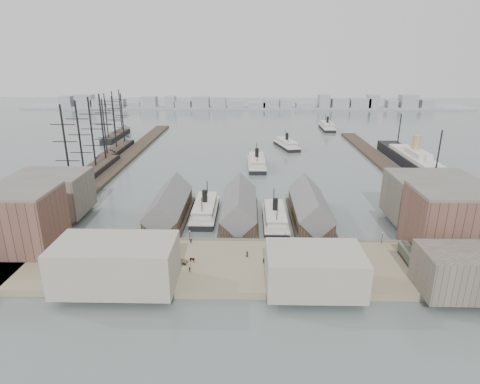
{
  "coord_description": "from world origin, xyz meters",
  "views": [
    {
      "loc": [
        3.26,
        -120.87,
        58.29
      ],
      "look_at": [
        0.0,
        30.0,
        6.0
      ],
      "focal_mm": 30.0,
      "sensor_mm": 36.0,
      "label": 1
    }
  ],
  "objects_px": {
    "horse_cart_left": "(81,256)",
    "horse_cart_right": "(295,271)",
    "ferry_docked_west": "(205,209)",
    "horse_cart_center": "(189,260)",
    "ocean_steamer": "(414,161)",
    "tram": "(408,254)"
  },
  "relations": [
    {
      "from": "horse_cart_center",
      "to": "ferry_docked_west",
      "type": "bearing_deg",
      "value": 26.18
    },
    {
      "from": "ocean_steamer",
      "to": "horse_cart_right",
      "type": "height_order",
      "value": "ocean_steamer"
    },
    {
      "from": "horse_cart_right",
      "to": "ocean_steamer",
      "type": "bearing_deg",
      "value": -38.09
    },
    {
      "from": "tram",
      "to": "horse_cart_center",
      "type": "distance_m",
      "value": 62.55
    },
    {
      "from": "ferry_docked_west",
      "to": "horse_cart_left",
      "type": "bearing_deg",
      "value": -130.11
    },
    {
      "from": "ferry_docked_west",
      "to": "horse_cart_right",
      "type": "height_order",
      "value": "ferry_docked_west"
    },
    {
      "from": "tram",
      "to": "horse_cart_left",
      "type": "xyz_separation_m",
      "value": [
        -94.33,
        -1.11,
        -1.13
      ]
    },
    {
      "from": "horse_cart_left",
      "to": "tram",
      "type": "bearing_deg",
      "value": -55.19
    },
    {
      "from": "horse_cart_center",
      "to": "tram",
      "type": "bearing_deg",
      "value": -60.58
    },
    {
      "from": "ocean_steamer",
      "to": "horse_cart_right",
      "type": "relative_size",
      "value": 18.64
    },
    {
      "from": "ocean_steamer",
      "to": "tram",
      "type": "distance_m",
      "value": 114.74
    },
    {
      "from": "ocean_steamer",
      "to": "ferry_docked_west",
      "type": "bearing_deg",
      "value": -146.53
    },
    {
      "from": "ferry_docked_west",
      "to": "horse_cart_center",
      "type": "distance_m",
      "value": 40.17
    },
    {
      "from": "horse_cart_left",
      "to": "horse_cart_right",
      "type": "bearing_deg",
      "value": -62.74
    },
    {
      "from": "ocean_steamer",
      "to": "horse_cart_right",
      "type": "bearing_deg",
      "value": -123.5
    },
    {
      "from": "ferry_docked_west",
      "to": "tram",
      "type": "bearing_deg",
      "value": -30.78
    },
    {
      "from": "horse_cart_center",
      "to": "horse_cart_right",
      "type": "relative_size",
      "value": 1.03
    },
    {
      "from": "tram",
      "to": "horse_cart_center",
      "type": "bearing_deg",
      "value": -175.96
    },
    {
      "from": "ferry_docked_west",
      "to": "horse_cart_right",
      "type": "bearing_deg",
      "value": -57.57
    },
    {
      "from": "horse_cart_center",
      "to": "horse_cart_right",
      "type": "xyz_separation_m",
      "value": [
        29.19,
        -5.35,
        0.04
      ]
    },
    {
      "from": "ferry_docked_west",
      "to": "tram",
      "type": "distance_m",
      "value": 72.4
    },
    {
      "from": "ferry_docked_west",
      "to": "horse_cart_center",
      "type": "xyz_separation_m",
      "value": [
        -0.27,
        -40.16,
        0.32
      ]
    }
  ]
}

